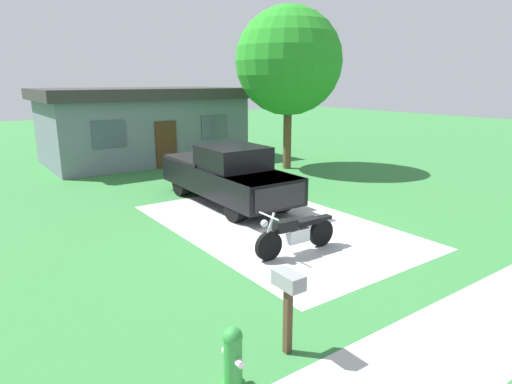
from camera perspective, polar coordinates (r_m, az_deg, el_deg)
name	(u,v)px	position (r m, az deg, el deg)	size (l,w,h in m)	color
ground_plane	(273,225)	(12.06, 2.26, -4.36)	(80.00, 80.00, 0.00)	#357A3B
driveway_pad	(273,225)	(12.06, 2.26, -4.35)	(4.90, 7.89, 0.01)	#B5B5B5
sidewalk_strip	(494,319)	(8.58, 28.59, -14.32)	(36.00, 1.80, 0.01)	beige
motorcycle	(296,233)	(10.09, 5.18, -5.39)	(2.21, 0.70, 1.09)	black
pickup_truck	(226,174)	(14.10, -3.93, 2.39)	(2.10, 5.66, 1.90)	black
fire_hydrant	(233,359)	(5.98, -3.02, -20.83)	(0.32, 0.40, 0.87)	#2D8C38
mailbox	(288,291)	(6.35, 4.24, -12.76)	(0.26, 0.48, 1.26)	#4C3823
shade_tree	(289,62)	(19.53, 4.27, 16.58)	(4.56, 4.56, 6.93)	brown
neighbor_house	(144,124)	(22.45, -14.39, 8.60)	(9.60, 5.60, 3.50)	slate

